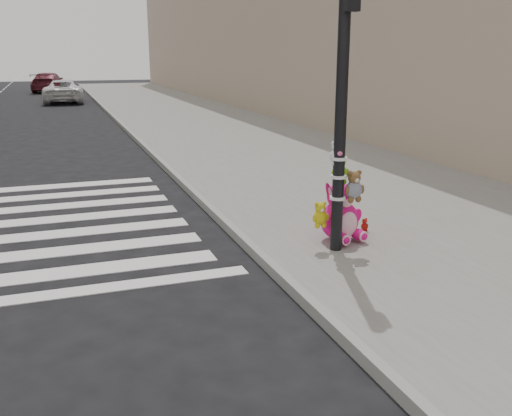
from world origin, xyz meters
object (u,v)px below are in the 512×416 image
object	(u,v)px
car_white_near	(64,91)
red_teddy	(365,225)
signal_pole	(341,136)
pink_bunny	(341,215)

from	to	relation	value
car_white_near	red_teddy	bearing A→B (deg)	100.22
signal_pole	red_teddy	distance (m)	1.78
signal_pole	car_white_near	bearing A→B (deg)	95.64
pink_bunny	car_white_near	size ratio (longest dim) A/B	0.19
signal_pole	car_white_near	world-z (taller)	signal_pole
pink_bunny	red_teddy	world-z (taller)	pink_bunny
pink_bunny	red_teddy	distance (m)	0.64
pink_bunny	red_teddy	xyz separation A→B (m)	(0.54, 0.22, -0.27)
red_teddy	signal_pole	bearing A→B (deg)	-165.10
pink_bunny	car_white_near	world-z (taller)	car_white_near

